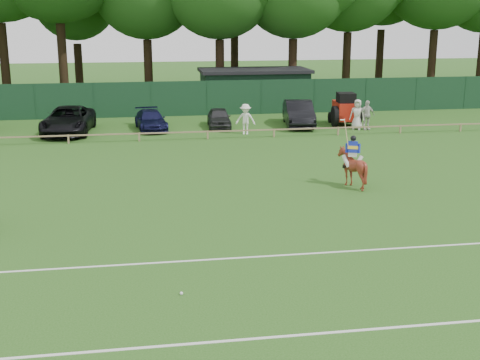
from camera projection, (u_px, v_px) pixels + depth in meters
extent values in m
plane|color=#1E4C14|center=(240.00, 246.00, 20.54)|extent=(160.00, 160.00, 0.00)
imported|color=maroon|center=(352.00, 168.00, 27.38)|extent=(1.81, 1.91, 1.67)
imported|color=black|center=(68.00, 120.00, 39.45)|extent=(3.18, 6.10, 1.64)
imported|color=#121339|center=(151.00, 120.00, 40.74)|extent=(2.19, 4.42, 1.23)
imported|color=#313134|center=(219.00, 118.00, 41.71)|extent=(1.70, 3.71, 1.23)
imported|color=black|center=(299.00, 113.00, 42.07)|extent=(2.42, 5.19, 1.65)
imported|color=silver|center=(245.00, 119.00, 39.13)|extent=(1.35, 1.00, 1.87)
imported|color=beige|center=(367.00, 115.00, 40.66)|extent=(1.13, 0.53, 1.88)
imported|color=silver|center=(357.00, 114.00, 40.75)|extent=(1.12, 0.98, 1.92)
cube|color=silver|center=(353.00, 154.00, 27.23)|extent=(0.43, 0.37, 0.18)
cube|color=#1726A8|center=(353.00, 147.00, 27.15)|extent=(0.48, 0.43, 0.51)
cube|color=yellow|center=(353.00, 147.00, 27.16)|extent=(0.51, 0.42, 0.18)
sphere|color=black|center=(353.00, 138.00, 27.06)|extent=(0.25, 0.25, 0.25)
cylinder|color=silver|center=(358.00, 162.00, 27.21)|extent=(0.47, 0.28, 0.59)
cylinder|color=silver|center=(346.00, 161.00, 27.31)|extent=(0.39, 0.44, 0.59)
cylinder|color=tan|center=(346.00, 134.00, 27.12)|extent=(0.07, 0.64, 1.17)
sphere|color=silver|center=(181.00, 293.00, 16.99)|extent=(0.09, 0.09, 0.09)
cube|color=silver|center=(281.00, 337.00, 14.81)|extent=(60.00, 0.10, 0.01)
cube|color=silver|center=(245.00, 257.00, 19.58)|extent=(60.00, 0.10, 0.01)
cube|color=#997F5B|center=(191.00, 132.00, 37.61)|extent=(62.00, 0.08, 0.08)
cube|color=#14351E|center=(180.00, 99.00, 46.00)|extent=(92.00, 0.04, 2.50)
cube|color=#14331E|center=(254.00, 90.00, 49.75)|extent=(8.00, 4.00, 2.80)
cube|color=black|center=(254.00, 70.00, 49.37)|extent=(8.40, 4.40, 0.24)
cube|color=#B41E10|center=(344.00, 111.00, 42.45)|extent=(1.34, 2.26, 1.18)
cube|color=black|center=(346.00, 99.00, 41.90)|extent=(1.17, 1.26, 0.81)
cylinder|color=black|center=(335.00, 116.00, 41.85)|extent=(0.38, 1.37, 1.36)
cylinder|color=black|center=(358.00, 116.00, 41.97)|extent=(0.38, 1.37, 1.36)
cylinder|color=black|center=(331.00, 117.00, 43.42)|extent=(0.33, 0.74, 0.72)
cylinder|color=black|center=(350.00, 117.00, 43.53)|extent=(0.33, 0.74, 0.72)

